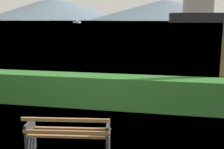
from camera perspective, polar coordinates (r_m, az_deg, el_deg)
water_surface at (r=310.94m, az=10.90°, el=10.85°), size 620.00×620.00×0.00m
park_bench at (r=5.55m, az=-9.11°, el=-12.37°), size 1.70×0.78×0.87m
hedge_row at (r=8.38m, az=-1.82°, el=-3.51°), size 13.10×0.78×0.97m
sailboat_mid at (r=189.86m, az=-7.38°, el=10.86°), size 5.80×4.00×1.84m
distant_hills at (r=571.51m, az=13.75°, el=13.91°), size 824.33×346.71×77.90m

